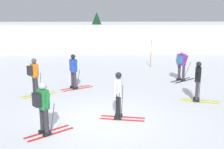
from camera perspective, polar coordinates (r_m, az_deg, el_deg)
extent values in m
plane|color=white|center=(10.58, -1.19, -8.78)|extent=(120.00, 120.00, 0.00)
cube|color=white|center=(29.92, -1.33, 7.72)|extent=(80.00, 6.58, 2.25)
cube|color=red|center=(9.85, -12.46, -10.76)|extent=(1.29, 1.09, 0.02)
cube|color=red|center=(9.63, -11.65, -11.31)|extent=(1.29, 1.09, 0.02)
cube|color=black|center=(9.77, -13.26, -10.64)|extent=(0.28, 0.26, 0.10)
cube|color=black|center=(9.54, -12.46, -11.19)|extent=(0.28, 0.26, 0.10)
cylinder|color=#2D2D33|center=(9.59, -13.41, -8.04)|extent=(0.14, 0.14, 0.85)
cylinder|color=#2D2D33|center=(9.36, -12.61, -8.54)|extent=(0.14, 0.14, 0.85)
cube|color=#23843D|center=(9.27, -13.21, -4.68)|extent=(0.43, 0.45, 0.60)
cylinder|color=#23843D|center=(9.49, -13.81, -4.37)|extent=(0.23, 0.25, 0.55)
cylinder|color=#23843D|center=(9.07, -12.36, -5.12)|extent=(0.23, 0.25, 0.55)
sphere|color=silver|center=(9.15, -13.35, -2.12)|extent=(0.22, 0.22, 0.22)
cylinder|color=#38383D|center=(9.78, -13.41, -7.48)|extent=(0.24, 0.28, 1.14)
cylinder|color=#38383D|center=(9.24, -11.50, -8.63)|extent=(0.24, 0.28, 1.14)
cube|color=#232328|center=(9.17, -14.38, -4.81)|extent=(0.32, 0.33, 0.40)
cube|color=gold|center=(13.20, 16.69, -4.80)|extent=(1.55, 0.58, 0.02)
cube|color=gold|center=(12.93, 16.68, -5.17)|extent=(1.55, 0.58, 0.02)
cube|color=black|center=(13.18, 16.05, -4.51)|extent=(0.28, 0.19, 0.10)
cube|color=black|center=(12.91, 16.03, -4.88)|extent=(0.28, 0.19, 0.10)
cylinder|color=#38333D|center=(13.05, 16.18, -2.52)|extent=(0.14, 0.14, 0.85)
cylinder|color=#38333D|center=(12.78, 16.16, -2.85)|extent=(0.14, 0.14, 0.85)
cube|color=black|center=(12.76, 16.35, 0.02)|extent=(0.35, 0.44, 0.60)
cylinder|color=black|center=(13.01, 16.45, 0.20)|extent=(0.16, 0.27, 0.55)
cylinder|color=black|center=(12.52, 16.42, -0.29)|extent=(0.16, 0.27, 0.55)
sphere|color=black|center=(12.68, 16.47, 1.91)|extent=(0.22, 0.22, 0.22)
cylinder|color=#38383D|center=(13.20, 16.63, -2.31)|extent=(0.15, 0.39, 1.13)
cylinder|color=#38383D|center=(12.62, 16.61, -3.01)|extent=(0.15, 0.39, 1.13)
cube|color=red|center=(14.69, -7.08, -2.53)|extent=(1.41, 0.91, 0.02)
cube|color=red|center=(14.44, -6.60, -2.78)|extent=(1.41, 0.91, 0.02)
cube|color=black|center=(14.61, -7.62, -2.38)|extent=(0.28, 0.24, 0.10)
cube|color=black|center=(14.37, -7.15, -2.64)|extent=(0.28, 0.24, 0.10)
cylinder|color=#38333D|center=(14.49, -7.68, -0.57)|extent=(0.14, 0.14, 0.85)
cylinder|color=#38333D|center=(14.25, -7.20, -0.80)|extent=(0.14, 0.14, 0.85)
cube|color=#284CB7|center=(14.23, -7.51, 1.76)|extent=(0.40, 0.45, 0.60)
cylinder|color=#284CB7|center=(14.47, -7.86, 1.88)|extent=(0.21, 0.27, 0.55)
cylinder|color=#284CB7|center=(14.02, -7.00, 1.55)|extent=(0.21, 0.27, 0.55)
sphere|color=black|center=(14.16, -7.57, 3.47)|extent=(0.22, 0.22, 0.22)
cylinder|color=#38383D|center=(14.67, -7.56, -0.50)|extent=(0.24, 0.38, 1.05)
cylinder|color=#38383D|center=(14.16, -6.58, -0.97)|extent=(0.24, 0.38, 1.05)
cube|color=gold|center=(13.91, -14.17, -3.73)|extent=(1.37, 0.98, 0.02)
cube|color=gold|center=(13.66, -13.72, -4.02)|extent=(1.37, 0.98, 0.02)
cube|color=black|center=(13.84, -14.76, -3.59)|extent=(0.28, 0.25, 0.10)
cube|color=black|center=(13.59, -14.32, -3.88)|extent=(0.28, 0.25, 0.10)
cylinder|color=#2D2D33|center=(13.71, -14.87, -1.69)|extent=(0.14, 0.14, 0.85)
cylinder|color=#2D2D33|center=(13.46, -14.44, -1.94)|extent=(0.14, 0.14, 0.85)
cube|color=orange|center=(13.44, -14.81, 0.76)|extent=(0.41, 0.45, 0.60)
cylinder|color=orange|center=(13.68, -15.11, 0.90)|extent=(0.22, 0.26, 0.55)
cylinder|color=orange|center=(13.22, -14.33, 0.53)|extent=(0.22, 0.26, 0.55)
sphere|color=#4C4C56|center=(13.36, -14.92, 2.56)|extent=(0.22, 0.22, 0.22)
cylinder|color=#38383D|center=(13.88, -14.73, -1.38)|extent=(0.26, 0.36, 1.16)
cylinder|color=#38383D|center=(13.35, -13.80, -1.90)|extent=(0.26, 0.36, 1.16)
cube|color=#232328|center=(13.37, -15.65, 0.73)|extent=(0.31, 0.33, 0.40)
cube|color=black|center=(16.54, 13.14, -1.00)|extent=(1.31, 1.06, 0.02)
cube|color=black|center=(16.38, 13.91, -1.18)|extent=(1.31, 1.06, 0.02)
cube|color=black|center=(16.41, 12.83, -0.88)|extent=(0.28, 0.26, 0.10)
cube|color=black|center=(16.24, 13.61, -1.06)|extent=(0.28, 0.26, 0.10)
cylinder|color=#38333D|center=(16.30, 12.91, 0.74)|extent=(0.14, 0.14, 0.85)
cylinder|color=#38333D|center=(16.14, 13.70, 0.58)|extent=(0.14, 0.14, 0.85)
cube|color=purple|center=(16.10, 13.42, 2.83)|extent=(0.42, 0.45, 0.60)
cylinder|color=purple|center=(16.27, 12.76, 2.93)|extent=(0.23, 0.26, 0.55)
cylinder|color=purple|center=(15.97, 14.17, 2.67)|extent=(0.23, 0.26, 0.55)
sphere|color=silver|center=(16.03, 13.50, 4.35)|extent=(0.22, 0.22, 0.22)
cylinder|color=#38383D|center=(16.46, 12.77, 0.88)|extent=(0.30, 0.38, 1.11)
cylinder|color=#38383D|center=(16.14, 14.28, 0.56)|extent=(0.30, 0.38, 1.11)
cube|color=teal|center=(15.93, 12.96, 2.82)|extent=(0.31, 0.33, 0.40)
cube|color=red|center=(10.82, 2.11, -8.23)|extent=(1.59, 0.38, 0.02)
cube|color=red|center=(10.56, 1.92, -8.77)|extent=(1.59, 0.38, 0.02)
cube|color=black|center=(10.82, 1.32, -7.89)|extent=(0.28, 0.17, 0.10)
cube|color=black|center=(10.56, 1.10, -8.43)|extent=(0.28, 0.17, 0.10)
cylinder|color=black|center=(10.66, 1.33, -5.50)|extent=(0.14, 0.14, 0.85)
cylinder|color=black|center=(10.39, 1.12, -5.99)|extent=(0.14, 0.14, 0.85)
cube|color=white|center=(10.34, 1.24, -2.47)|extent=(0.31, 0.42, 0.60)
cylinder|color=white|center=(10.58, 1.54, -2.18)|extent=(0.14, 0.27, 0.55)
cylinder|color=white|center=(10.10, 1.16, -2.92)|extent=(0.14, 0.27, 0.55)
sphere|color=black|center=(10.23, 1.25, -0.15)|extent=(0.22, 0.22, 0.22)
cylinder|color=#38383D|center=(10.80, 1.98, -5.19)|extent=(0.09, 0.38, 1.12)
cylinder|color=#38383D|center=(10.22, 1.54, -6.26)|extent=(0.09, 0.38, 1.12)
cylinder|color=#C65614|center=(19.48, 7.55, 4.05)|extent=(0.05, 0.05, 1.82)
cylinder|color=#513823|center=(28.53, -2.94, 5.88)|extent=(0.23, 0.23, 0.70)
cone|color=#0F3819|center=(28.37, -2.98, 9.29)|extent=(2.10, 2.10, 2.70)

